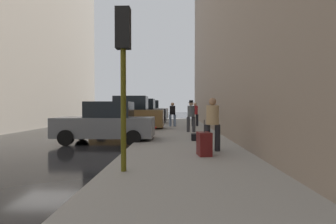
# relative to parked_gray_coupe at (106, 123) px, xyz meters

# --- Properties ---
(ground_plane) EXTENTS (120.00, 120.00, 0.00)m
(ground_plane) POSITION_rel_parked_gray_coupe_xyz_m (-2.65, -0.12, -0.85)
(ground_plane) COLOR black
(sidewalk) EXTENTS (4.00, 40.00, 0.15)m
(sidewalk) POSITION_rel_parked_gray_coupe_xyz_m (3.35, -0.12, -0.77)
(sidewalk) COLOR gray
(sidewalk) RESTS_ON ground_plane
(parked_gray_coupe) EXTENTS (4.20, 2.06, 1.79)m
(parked_gray_coupe) POSITION_rel_parked_gray_coupe_xyz_m (0.00, 0.00, 0.00)
(parked_gray_coupe) COLOR slate
(parked_gray_coupe) RESTS_ON ground_plane
(parked_bronze_suv) EXTENTS (4.60, 2.07, 2.25)m
(parked_bronze_suv) POSITION_rel_parked_gray_coupe_xyz_m (-0.00, 5.56, 0.18)
(parked_bronze_suv) COLOR brown
(parked_bronze_suv) RESTS_ON ground_plane
(parked_black_suv) EXTENTS (4.66, 2.19, 2.25)m
(parked_black_suv) POSITION_rel_parked_gray_coupe_xyz_m (-0.00, 11.59, 0.18)
(parked_black_suv) COLOR black
(parked_black_suv) RESTS_ON ground_plane
(parked_white_van) EXTENTS (4.64, 2.15, 2.25)m
(parked_white_van) POSITION_rel_parked_gray_coupe_xyz_m (-0.00, 17.72, 0.18)
(parked_white_van) COLOR silver
(parked_white_van) RESTS_ON ground_plane
(fire_hydrant) EXTENTS (0.42, 0.22, 0.70)m
(fire_hydrant) POSITION_rel_parked_gray_coupe_xyz_m (1.80, 2.58, -0.35)
(fire_hydrant) COLOR red
(fire_hydrant) RESTS_ON sidewalk
(traffic_light) EXTENTS (0.32, 0.32, 3.60)m
(traffic_light) POSITION_rel_parked_gray_coupe_xyz_m (1.85, -5.59, 1.91)
(traffic_light) COLOR #514C0F
(traffic_light) RESTS_ON sidewalk
(pedestrian_in_tan_coat) EXTENTS (0.51, 0.42, 1.71)m
(pedestrian_in_tan_coat) POSITION_rel_parked_gray_coupe_xyz_m (4.20, -2.92, 0.26)
(pedestrian_in_tan_coat) COLOR black
(pedestrian_in_tan_coat) RESTS_ON sidewalk
(pedestrian_in_jeans) EXTENTS (0.51, 0.43, 1.71)m
(pedestrian_in_jeans) POSITION_rel_parked_gray_coupe_xyz_m (2.82, 7.47, 0.26)
(pedestrian_in_jeans) COLOR #728CB2
(pedestrian_in_jeans) RESTS_ON sidewalk
(pedestrian_with_beanie) EXTENTS (0.52, 0.46, 1.78)m
(pedestrian_with_beanie) POSITION_rel_parked_gray_coupe_xyz_m (3.90, 3.35, 0.29)
(pedestrian_with_beanie) COLOR #333338
(pedestrian_with_beanie) RESTS_ON sidewalk
(pedestrian_in_red_jacket) EXTENTS (0.51, 0.43, 1.71)m
(pedestrian_in_red_jacket) POSITION_rel_parked_gray_coupe_xyz_m (4.47, 7.78, 0.26)
(pedestrian_in_red_jacket) COLOR black
(pedestrian_in_red_jacket) RESTS_ON sidewalk
(rolling_suitcase) EXTENTS (0.42, 0.60, 1.04)m
(rolling_suitcase) POSITION_rel_parked_gray_coupe_xyz_m (3.85, -3.68, -0.36)
(rolling_suitcase) COLOR #591414
(rolling_suitcase) RESTS_ON sidewalk
(duffel_bag) EXTENTS (0.32, 0.44, 0.28)m
(duffel_bag) POSITION_rel_parked_gray_coupe_xyz_m (3.85, -0.31, -0.56)
(duffel_bag) COLOR black
(duffel_bag) RESTS_ON sidewalk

